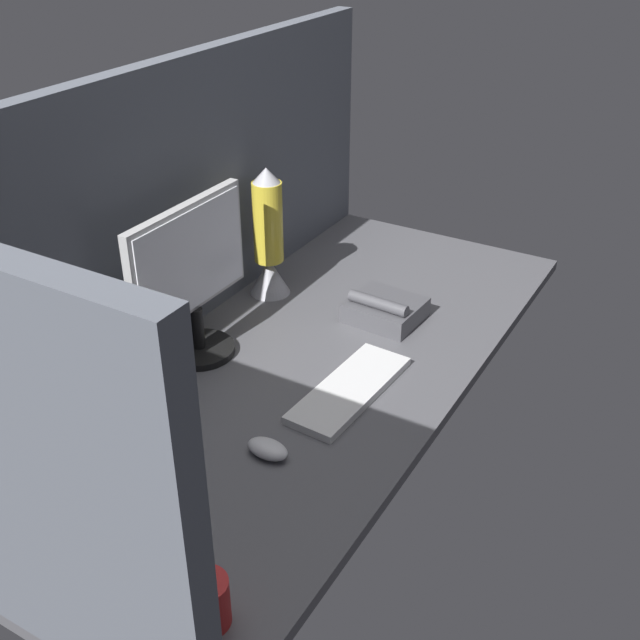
{
  "coord_description": "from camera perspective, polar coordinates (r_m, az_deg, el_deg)",
  "views": [
    {
      "loc": [
        -137.33,
        -85.88,
        107.43
      ],
      "look_at": [
        -3.7,
        0.0,
        14.0
      ],
      "focal_mm": 43.39,
      "sensor_mm": 36.0,
      "label": 1
    }
  ],
  "objects": [
    {
      "name": "mouse",
      "position": [
        1.65,
        -3.88,
        -9.46
      ],
      "size": [
        6.06,
        9.86,
        3.4
      ],
      "primitive_type": "ellipsoid",
      "rotation": [
        0.0,
        0.0,
        -0.05
      ],
      "color": "silver",
      "rests_on": "ground_plane"
    },
    {
      "name": "mug_red_plastic",
      "position": [
        1.34,
        -8.4,
        -19.88
      ],
      "size": [
        7.91,
        7.91,
        9.17
      ],
      "color": "red",
      "rests_on": "ground_plane"
    },
    {
      "name": "keyboard",
      "position": [
        1.83,
        2.2,
        -5.14
      ],
      "size": [
        37.64,
        14.97,
        2.0
      ],
      "primitive_type": "cube",
      "rotation": [
        0.0,
        0.0,
        -0.05
      ],
      "color": "silver",
      "rests_on": "ground_plane"
    },
    {
      "name": "ground_plane",
      "position": [
        1.95,
        -1.46,
        -3.47
      ],
      "size": [
        180.0,
        80.0,
        3.0
      ],
      "primitive_type": "cube",
      "color": "#515156"
    },
    {
      "name": "desk_phone",
      "position": [
        2.11,
        4.78,
        0.78
      ],
      "size": [
        18.04,
        19.92,
        8.8
      ],
      "color": "#4C4C51",
      "rests_on": "ground_plane"
    },
    {
      "name": "lava_lamp",
      "position": [
        2.19,
        -3.81,
        5.72
      ],
      "size": [
        11.59,
        11.59,
        37.92
      ],
      "color": "#A5A5AD",
      "rests_on": "ground_plane"
    },
    {
      "name": "monitor",
      "position": [
        1.9,
        -9.51,
        3.29
      ],
      "size": [
        40.53,
        18.0,
        40.06
      ],
      "color": "black",
      "rests_on": "ground_plane"
    },
    {
      "name": "cubicle_wall_back",
      "position": [
        1.98,
        -10.97,
        8.4
      ],
      "size": [
        180.0,
        5.0,
        69.44
      ],
      "color": "#565B66",
      "rests_on": "ground_plane"
    }
  ]
}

